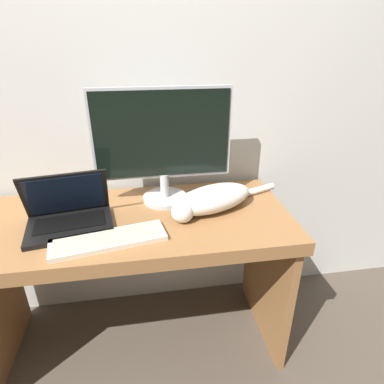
# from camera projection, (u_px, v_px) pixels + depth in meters

# --- Properties ---
(wall_back) EXTENTS (6.40, 0.06, 2.60)m
(wall_back) POSITION_uv_depth(u_px,v_px,m) (122.00, 72.00, 1.45)
(wall_back) COLOR silver
(wall_back) RESTS_ON ground_plane
(desk) EXTENTS (1.38, 0.60, 0.75)m
(desk) POSITION_uv_depth(u_px,v_px,m) (134.00, 249.00, 1.45)
(desk) COLOR olive
(desk) RESTS_ON ground_plane
(monitor) EXTENTS (0.61, 0.21, 0.52)m
(monitor) POSITION_uv_depth(u_px,v_px,m) (163.00, 143.00, 1.40)
(monitor) COLOR #B2B2B7
(monitor) RESTS_ON desk
(laptop) EXTENTS (0.36, 0.28, 0.23)m
(laptop) POSITION_uv_depth(u_px,v_px,m) (69.00, 216.00, 1.29)
(laptop) COLOR black
(laptop) RESTS_ON desk
(external_keyboard) EXTENTS (0.44, 0.21, 0.02)m
(external_keyboard) POSITION_uv_depth(u_px,v_px,m) (109.00, 240.00, 1.20)
(external_keyboard) COLOR beige
(external_keyboard) RESTS_ON desk
(cat) EXTENTS (0.56, 0.32, 0.11)m
(cat) POSITION_uv_depth(u_px,v_px,m) (212.00, 199.00, 1.41)
(cat) COLOR silver
(cat) RESTS_ON desk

